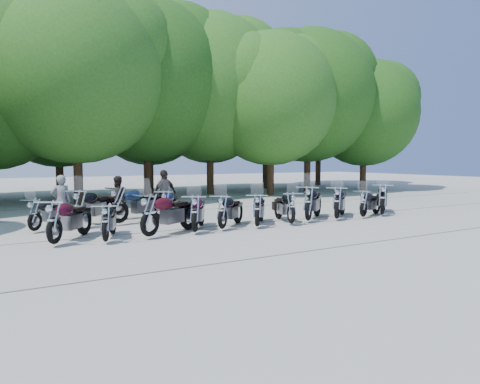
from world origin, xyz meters
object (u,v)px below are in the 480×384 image
motorcycle_2 (150,214)px  motorcycle_0 (54,220)px  motorcycle_7 (309,202)px  rider_2 (165,194)px  motorcycle_9 (364,203)px  motorcycle_14 (165,204)px  motorcycle_4 (223,210)px  motorcycle_5 (257,209)px  motorcycle_1 (105,221)px  motorcycle_10 (383,198)px  motorcycle_12 (80,207)px  motorcycle_13 (119,204)px  motorcycle_6 (291,207)px  motorcycle_8 (337,201)px  motorcycle_3 (195,212)px  rider_1 (117,198)px  rider_0 (61,201)px  motorcycle_11 (35,214)px

motorcycle_2 → motorcycle_0: bearing=54.9°
motorcycle_7 → rider_2: size_ratio=1.42×
motorcycle_9 → motorcycle_14: 7.29m
motorcycle_4 → motorcycle_5: motorcycle_4 is taller
motorcycle_1 → rider_2: 5.11m
motorcycle_1 → motorcycle_7: size_ratio=0.81×
motorcycle_10 → motorcycle_1: bearing=50.4°
motorcycle_5 → motorcycle_12: 5.60m
motorcycle_0 → motorcycle_13: size_ratio=0.92×
motorcycle_6 → motorcycle_8: bearing=-157.6°
motorcycle_3 → rider_1: bearing=-42.7°
rider_1 → motorcycle_8: bearing=126.4°
motorcycle_8 → rider_1: size_ratio=1.54×
motorcycle_14 → motorcycle_4: bearing=143.6°
motorcycle_5 → motorcycle_14: size_ratio=1.00×
motorcycle_12 → motorcycle_13: bearing=-132.4°
motorcycle_13 → rider_0: 1.83m
motorcycle_0 → rider_1: 4.76m
rider_2 → motorcycle_4: bearing=76.4°
motorcycle_13 → motorcycle_2: bearing=158.0°
motorcycle_1 → motorcycle_13: motorcycle_13 is taller
motorcycle_10 → rider_1: size_ratio=1.57×
motorcycle_5 → motorcycle_14: (-2.06, 2.78, 0.00)m
rider_1 → motorcycle_13: bearing=56.7°
rider_1 → rider_2: bearing=149.9°
motorcycle_11 → motorcycle_12: bearing=-135.7°
motorcycle_1 → motorcycle_13: size_ratio=0.81×
rider_0 → motorcycle_0: bearing=78.9°
motorcycle_12 → rider_2: size_ratio=1.39×
motorcycle_1 → motorcycle_2: motorcycle_2 is taller
rider_2 → motorcycle_14: bearing=49.7°
motorcycle_2 → motorcycle_14: (1.48, 2.81, -0.08)m
rider_1 → rider_2: size_ratio=0.88×
motorcycle_5 → motorcycle_11: size_ratio=1.08×
motorcycle_12 → motorcycle_13: motorcycle_13 is taller
motorcycle_10 → rider_2: bearing=21.8°
rider_0 → rider_1: size_ratio=1.06×
motorcycle_5 → motorcycle_6: (1.30, -0.04, 0.00)m
motorcycle_12 → rider_2: (3.25, 1.24, 0.19)m
motorcycle_14 → rider_2: size_ratio=1.23×
motorcycle_0 → rider_2: (4.31, 3.77, 0.23)m
motorcycle_7 → motorcycle_12: motorcycle_7 is taller
motorcycle_14 → motorcycle_6: bearing=174.7°
motorcycle_10 → motorcycle_14: 8.28m
motorcycle_1 → motorcycle_8: (8.18, 0.15, 0.10)m
motorcycle_3 → motorcycle_6: (3.46, -0.06, -0.03)m
motorcycle_1 → motorcycle_9: (9.43, 0.08, 0.00)m
motorcycle_10 → rider_0: rider_0 is taller
motorcycle_1 → rider_1: (1.38, 4.28, 0.21)m
motorcycle_6 → motorcycle_7: motorcycle_7 is taller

